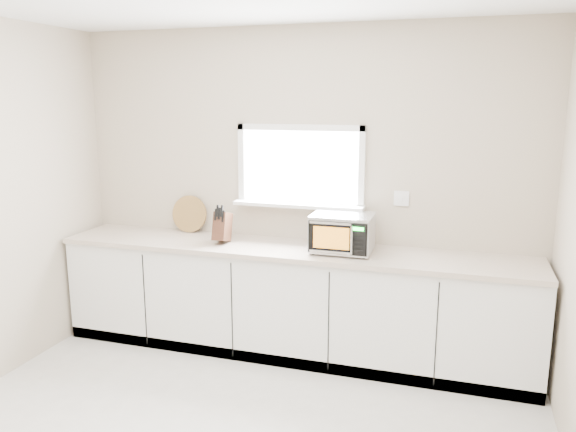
% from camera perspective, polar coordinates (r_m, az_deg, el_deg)
% --- Properties ---
extents(back_wall, '(4.00, 0.17, 2.70)m').
position_cam_1_polar(back_wall, '(4.78, 1.29, 2.86)').
color(back_wall, '#BAAA94').
rests_on(back_wall, ground).
extents(cabinets, '(3.92, 0.60, 0.88)m').
position_cam_1_polar(cabinets, '(4.74, 0.23, -8.78)').
color(cabinets, white).
rests_on(cabinets, ground).
extents(countertop, '(3.92, 0.64, 0.04)m').
position_cam_1_polar(countertop, '(4.59, 0.20, -3.44)').
color(countertop, beige).
rests_on(countertop, cabinets).
extents(microwave, '(0.47, 0.40, 0.30)m').
position_cam_1_polar(microwave, '(4.43, 5.53, -1.68)').
color(microwave, black).
rests_on(microwave, countertop).
extents(knife_block, '(0.11, 0.23, 0.33)m').
position_cam_1_polar(knife_block, '(4.73, -6.70, -1.04)').
color(knife_block, '#4B2B1B').
rests_on(knife_block, countertop).
extents(cutting_board, '(0.33, 0.08, 0.33)m').
position_cam_1_polar(cutting_board, '(5.15, -9.98, 0.21)').
color(cutting_board, olive).
rests_on(cutting_board, countertop).
extents(coffee_grinder, '(0.11, 0.11, 0.20)m').
position_cam_1_polar(coffee_grinder, '(4.54, 6.12, -2.15)').
color(coffee_grinder, silver).
rests_on(coffee_grinder, countertop).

